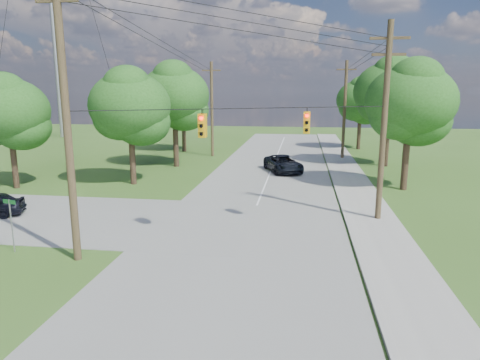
% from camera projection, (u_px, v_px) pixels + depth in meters
% --- Properties ---
extents(ground, '(140.00, 140.00, 0.00)m').
position_uv_depth(ground, '(181.00, 269.00, 17.05)').
color(ground, '#375B1E').
rests_on(ground, ground).
extents(main_road, '(10.00, 100.00, 0.03)m').
position_uv_depth(main_road, '(246.00, 231.00, 21.61)').
color(main_road, gray).
rests_on(main_road, ground).
extents(sidewalk_east, '(2.60, 100.00, 0.12)m').
position_uv_depth(sidewalk_east, '(384.00, 237.00, 20.66)').
color(sidewalk_east, '#A6A49C').
rests_on(sidewalk_east, ground).
extents(pole_sw, '(2.00, 0.32, 12.00)m').
position_uv_depth(pole_sw, '(66.00, 110.00, 16.81)').
color(pole_sw, '#4F3F28').
rests_on(pole_sw, ground).
extents(pole_ne, '(2.00, 0.32, 10.50)m').
position_uv_depth(pole_ne, '(384.00, 120.00, 22.43)').
color(pole_ne, '#4F3F28').
rests_on(pole_ne, ground).
extents(pole_north_e, '(2.00, 0.32, 10.00)m').
position_uv_depth(pole_north_e, '(345.00, 109.00, 43.82)').
color(pole_north_e, '#4F3F28').
rests_on(pole_north_e, ground).
extents(pole_north_w, '(2.00, 0.32, 10.00)m').
position_uv_depth(pole_north_w, '(212.00, 109.00, 45.77)').
color(pole_north_w, '#4F3F28').
rests_on(pole_north_w, ground).
extents(power_lines, '(13.93, 29.62, 4.93)m').
position_uv_depth(power_lines, '(253.00, 55.00, 26.15)').
color(power_lines, black).
rests_on(power_lines, ground).
extents(traffic_signals, '(4.91, 3.27, 1.05)m').
position_uv_depth(traffic_signals, '(257.00, 123.00, 19.86)').
color(traffic_signals, '#E3A50D').
rests_on(traffic_signals, ground).
extents(tree_w_near, '(6.00, 6.00, 8.40)m').
position_uv_depth(tree_w_near, '(130.00, 106.00, 31.49)').
color(tree_w_near, '#453322').
rests_on(tree_w_near, ground).
extents(tree_w_mid, '(6.40, 6.40, 9.22)m').
position_uv_depth(tree_w_mid, '(174.00, 95.00, 38.97)').
color(tree_w_mid, '#453322').
rests_on(tree_w_mid, ground).
extents(tree_w_far, '(6.00, 6.00, 8.73)m').
position_uv_depth(tree_w_far, '(183.00, 97.00, 49.00)').
color(tree_w_far, '#453322').
rests_on(tree_w_far, ground).
extents(tree_e_near, '(6.20, 6.20, 8.81)m').
position_uv_depth(tree_e_near, '(410.00, 102.00, 29.59)').
color(tree_e_near, '#453322').
rests_on(tree_e_near, ground).
extents(tree_e_mid, '(6.60, 6.60, 9.64)m').
position_uv_depth(tree_e_mid, '(390.00, 92.00, 39.07)').
color(tree_e_mid, '#453322').
rests_on(tree_e_mid, ground).
extents(tree_e_far, '(5.80, 5.80, 8.32)m').
position_uv_depth(tree_e_far, '(361.00, 100.00, 51.04)').
color(tree_e_far, '#453322').
rests_on(tree_e_far, ground).
extents(tree_cross_n, '(5.60, 5.60, 7.91)m').
position_uv_depth(tree_cross_n, '(9.00, 111.00, 30.26)').
color(tree_cross_n, '#453322').
rests_on(tree_cross_n, ground).
extents(car_main_north, '(4.08, 5.71, 1.44)m').
position_uv_depth(car_main_north, '(283.00, 164.00, 37.31)').
color(car_main_north, black).
rests_on(car_main_north, main_road).
extents(street_name_sign, '(0.70, 0.22, 2.39)m').
position_uv_depth(street_name_sign, '(11.00, 218.00, 18.58)').
color(street_name_sign, gray).
rests_on(street_name_sign, ground).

